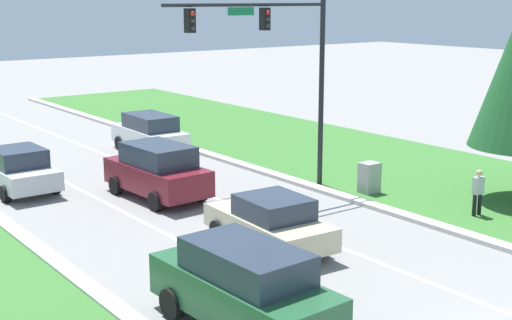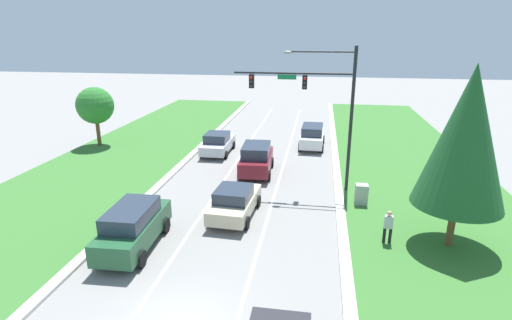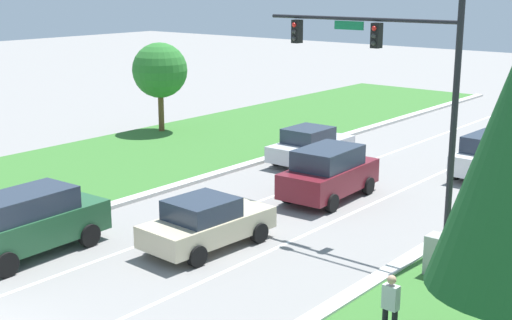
# 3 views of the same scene
# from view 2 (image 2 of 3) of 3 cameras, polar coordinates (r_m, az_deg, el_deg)

# --- Properties ---
(curb_strip_left) EXTENTS (0.50, 90.00, 0.15)m
(curb_strip_left) POSITION_cam_2_polar(r_m,az_deg,el_deg) (16.94, -30.57, -18.53)
(curb_strip_left) COLOR beige
(curb_strip_left) RESTS_ON ground_plane
(traffic_signal_mast) EXTENTS (7.08, 0.41, 8.71)m
(traffic_signal_mast) POSITION_cam_2_polar(r_m,az_deg,el_deg) (23.91, 9.07, 8.69)
(traffic_signal_mast) COLOR black
(traffic_signal_mast) RESTS_ON ground_plane
(white_suv) EXTENTS (2.17, 4.84, 1.90)m
(white_suv) POSITION_cam_2_polar(r_m,az_deg,el_deg) (34.37, 8.03, 3.44)
(white_suv) COLOR white
(white_suv) RESTS_ON ground_plane
(silver_sedan) EXTENTS (2.19, 4.71, 1.72)m
(silver_sedan) POSITION_cam_2_polar(r_m,az_deg,el_deg) (32.45, -5.49, 2.43)
(silver_sedan) COLOR silver
(silver_sedan) RESTS_ON ground_plane
(burgundy_suv) EXTENTS (2.37, 4.72, 2.08)m
(burgundy_suv) POSITION_cam_2_polar(r_m,az_deg,el_deg) (27.62, 0.05, 0.21)
(burgundy_suv) COLOR maroon
(burgundy_suv) RESTS_ON ground_plane
(forest_suv) EXTENTS (2.22, 5.03, 2.06)m
(forest_suv) POSITION_cam_2_polar(r_m,az_deg,el_deg) (19.06, -17.13, -9.04)
(forest_suv) COLOR #235633
(forest_suv) RESTS_ON ground_plane
(champagne_sedan) EXTENTS (2.33, 4.56, 1.66)m
(champagne_sedan) POSITION_cam_2_polar(r_m,az_deg,el_deg) (21.34, -3.07, -5.95)
(champagne_sedan) COLOR beige
(champagne_sedan) RESTS_ON ground_plane
(utility_cabinet) EXTENTS (0.70, 0.60, 1.25)m
(utility_cabinet) POSITION_cam_2_polar(r_m,az_deg,el_deg) (23.45, 14.80, -4.85)
(utility_cabinet) COLOR #9E9E99
(utility_cabinet) RESTS_ON ground_plane
(pedestrian) EXTENTS (0.40, 0.24, 1.69)m
(pedestrian) POSITION_cam_2_polar(r_m,az_deg,el_deg) (19.53, 18.36, -8.93)
(pedestrian) COLOR black
(pedestrian) RESTS_ON ground_plane
(conifer_near_right_tree) EXTENTS (3.86, 3.86, 8.28)m
(conifer_near_right_tree) POSITION_cam_2_polar(r_m,az_deg,el_deg) (19.05, 27.80, 2.86)
(conifer_near_right_tree) COLOR brown
(conifer_near_right_tree) RESTS_ON ground_plane
(oak_near_left_tree) EXTENTS (3.08, 3.08, 5.07)m
(oak_near_left_tree) POSITION_cam_2_polar(r_m,az_deg,el_deg) (36.46, -22.01, 7.21)
(oak_near_left_tree) COLOR brown
(oak_near_left_tree) RESTS_ON ground_plane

